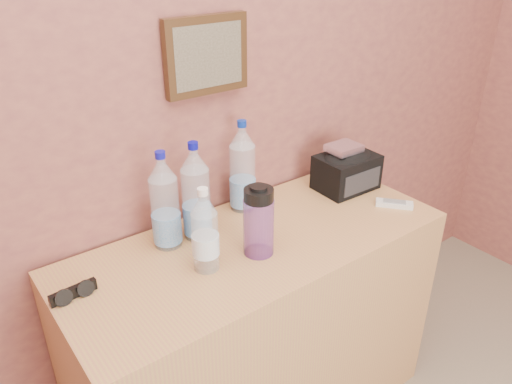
# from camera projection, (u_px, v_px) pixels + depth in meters

# --- Properties ---
(picture_frame) EXTENTS (0.30, 0.03, 0.25)m
(picture_frame) POSITION_uv_depth(u_px,v_px,m) (207.00, 55.00, 1.61)
(picture_frame) COLOR #382311
(picture_frame) RESTS_ON room_shell
(dresser) EXTENTS (1.33, 0.56, 0.83)m
(dresser) POSITION_uv_depth(u_px,v_px,m) (257.00, 334.00, 1.87)
(dresser) COLOR #A97F59
(dresser) RESTS_ON ground
(pet_large_a) EXTENTS (0.09, 0.09, 0.33)m
(pet_large_a) POSITION_uv_depth(u_px,v_px,m) (165.00, 205.00, 1.59)
(pet_large_a) COLOR white
(pet_large_a) RESTS_ON dresser
(pet_large_b) EXTENTS (0.09, 0.09, 0.34)m
(pet_large_b) POSITION_uv_depth(u_px,v_px,m) (196.00, 196.00, 1.63)
(pet_large_b) COLOR white
(pet_large_b) RESTS_ON dresser
(pet_large_c) EXTENTS (0.09, 0.09, 0.34)m
(pet_large_c) POSITION_uv_depth(u_px,v_px,m) (242.00, 171.00, 1.81)
(pet_large_c) COLOR #CEE5F9
(pet_large_c) RESTS_ON dresser
(pet_small) EXTENTS (0.08, 0.08, 0.27)m
(pet_small) POSITION_uv_depth(u_px,v_px,m) (205.00, 234.00, 1.48)
(pet_small) COLOR #CCF2FF
(pet_small) RESTS_ON dresser
(nalgene_bottle) EXTENTS (0.10, 0.10, 0.24)m
(nalgene_bottle) POSITION_uv_depth(u_px,v_px,m) (259.00, 221.00, 1.56)
(nalgene_bottle) COLOR #75398C
(nalgene_bottle) RESTS_ON dresser
(sunglasses) EXTENTS (0.14, 0.06, 0.03)m
(sunglasses) POSITION_uv_depth(u_px,v_px,m) (73.00, 292.00, 1.41)
(sunglasses) COLOR black
(sunglasses) RESTS_ON dresser
(ac_remote) EXTENTS (0.12, 0.13, 0.02)m
(ac_remote) POSITION_uv_depth(u_px,v_px,m) (394.00, 204.00, 1.88)
(ac_remote) COLOR silver
(ac_remote) RESTS_ON dresser
(toiletry_bag) EXTENTS (0.24, 0.18, 0.16)m
(toiletry_bag) POSITION_uv_depth(u_px,v_px,m) (346.00, 170.00, 1.98)
(toiletry_bag) COLOR black
(toiletry_bag) RESTS_ON dresser
(foil_packet) EXTENTS (0.13, 0.11, 0.03)m
(foil_packet) POSITION_uv_depth(u_px,v_px,m) (344.00, 148.00, 1.95)
(foil_packet) COLOR silver
(foil_packet) RESTS_ON toiletry_bag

